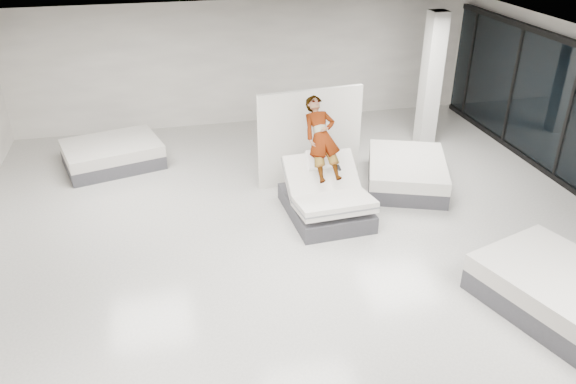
{
  "coord_description": "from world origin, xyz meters",
  "views": [
    {
      "loc": [
        -2.24,
        -7.35,
        5.49
      ],
      "look_at": [
        -0.32,
        0.88,
        1.0
      ],
      "focal_mm": 35.0,
      "sensor_mm": 36.0,
      "label": 1
    }
  ],
  "objects_px": {
    "hero_bed": "(326,199)",
    "flat_bed_right_near": "(562,292)",
    "flat_bed_left_far": "(113,154)",
    "divider_panel": "(310,137)",
    "remote": "(339,168)",
    "flat_bed_right_far": "(406,172)",
    "person": "(322,152)",
    "column": "(431,80)"
  },
  "relations": [
    {
      "from": "remote",
      "to": "divider_panel",
      "type": "relative_size",
      "value": 0.06
    },
    {
      "from": "person",
      "to": "divider_panel",
      "type": "xyz_separation_m",
      "value": [
        0.1,
        1.18,
        -0.18
      ]
    },
    {
      "from": "person",
      "to": "flat_bed_right_far",
      "type": "bearing_deg",
      "value": 11.66
    },
    {
      "from": "hero_bed",
      "to": "person",
      "type": "bearing_deg",
      "value": 93.04
    },
    {
      "from": "flat_bed_right_far",
      "to": "person",
      "type": "bearing_deg",
      "value": -165.3
    },
    {
      "from": "hero_bed",
      "to": "divider_panel",
      "type": "xyz_separation_m",
      "value": [
        0.08,
        1.5,
        0.67
      ]
    },
    {
      "from": "flat_bed_left_far",
      "to": "remote",
      "type": "bearing_deg",
      "value": -37.43
    },
    {
      "from": "flat_bed_right_far",
      "to": "hero_bed",
      "type": "bearing_deg",
      "value": -156.98
    },
    {
      "from": "hero_bed",
      "to": "column",
      "type": "relative_size",
      "value": 0.6
    },
    {
      "from": "remote",
      "to": "flat_bed_right_far",
      "type": "bearing_deg",
      "value": 22.75
    },
    {
      "from": "column",
      "to": "remote",
      "type": "bearing_deg",
      "value": -137.64
    },
    {
      "from": "hero_bed",
      "to": "person",
      "type": "relative_size",
      "value": 1.15
    },
    {
      "from": "divider_panel",
      "to": "hero_bed",
      "type": "bearing_deg",
      "value": -98.28
    },
    {
      "from": "divider_panel",
      "to": "flat_bed_left_far",
      "type": "xyz_separation_m",
      "value": [
        -4.15,
        1.77,
        -0.74
      ]
    },
    {
      "from": "divider_panel",
      "to": "flat_bed_right_near",
      "type": "xyz_separation_m",
      "value": [
        2.51,
        -4.96,
        -0.71
      ]
    },
    {
      "from": "flat_bed_left_far",
      "to": "person",
      "type": "bearing_deg",
      "value": -36.02
    },
    {
      "from": "divider_panel",
      "to": "flat_bed_left_far",
      "type": "bearing_deg",
      "value": 151.68
    },
    {
      "from": "flat_bed_left_far",
      "to": "flat_bed_right_near",
      "type": "bearing_deg",
      "value": -45.27
    },
    {
      "from": "hero_bed",
      "to": "remote",
      "type": "height_order",
      "value": "hero_bed"
    },
    {
      "from": "divider_panel",
      "to": "flat_bed_left_far",
      "type": "relative_size",
      "value": 0.95
    },
    {
      "from": "hero_bed",
      "to": "flat_bed_left_far",
      "type": "distance_m",
      "value": 5.22
    },
    {
      "from": "flat_bed_right_far",
      "to": "column",
      "type": "relative_size",
      "value": 0.78
    },
    {
      "from": "flat_bed_right_near",
      "to": "remote",
      "type": "bearing_deg",
      "value": 124.57
    },
    {
      "from": "flat_bed_right_near",
      "to": "column",
      "type": "xyz_separation_m",
      "value": [
        0.81,
        6.34,
        1.29
      ]
    },
    {
      "from": "hero_bed",
      "to": "column",
      "type": "height_order",
      "value": "column"
    },
    {
      "from": "remote",
      "to": "flat_bed_right_far",
      "type": "height_order",
      "value": "remote"
    },
    {
      "from": "hero_bed",
      "to": "flat_bed_right_near",
      "type": "distance_m",
      "value": 4.32
    },
    {
      "from": "hero_bed",
      "to": "flat_bed_right_near",
      "type": "bearing_deg",
      "value": -53.11
    },
    {
      "from": "person",
      "to": "divider_panel",
      "type": "distance_m",
      "value": 1.2
    },
    {
      "from": "hero_bed",
      "to": "column",
      "type": "distance_m",
      "value": 4.63
    },
    {
      "from": "flat_bed_right_near",
      "to": "divider_panel",
      "type": "bearing_deg",
      "value": 116.88
    },
    {
      "from": "hero_bed",
      "to": "flat_bed_left_far",
      "type": "height_order",
      "value": "hero_bed"
    },
    {
      "from": "divider_panel",
      "to": "person",
      "type": "bearing_deg",
      "value": -99.96
    },
    {
      "from": "column",
      "to": "flat_bed_left_far",
      "type": "bearing_deg",
      "value": 177.05
    },
    {
      "from": "person",
      "to": "flat_bed_left_far",
      "type": "height_order",
      "value": "person"
    },
    {
      "from": "divider_panel",
      "to": "column",
      "type": "bearing_deg",
      "value": 17.41
    },
    {
      "from": "flat_bed_right_near",
      "to": "flat_bed_left_far",
      "type": "relative_size",
      "value": 1.13
    },
    {
      "from": "person",
      "to": "remote",
      "type": "distance_m",
      "value": 0.46
    },
    {
      "from": "hero_bed",
      "to": "divider_panel",
      "type": "bearing_deg",
      "value": 86.95
    },
    {
      "from": "flat_bed_right_near",
      "to": "hero_bed",
      "type": "bearing_deg",
      "value": 126.89
    },
    {
      "from": "hero_bed",
      "to": "flat_bed_right_far",
      "type": "distance_m",
      "value": 2.21
    },
    {
      "from": "remote",
      "to": "divider_panel",
      "type": "bearing_deg",
      "value": 92.27
    }
  ]
}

